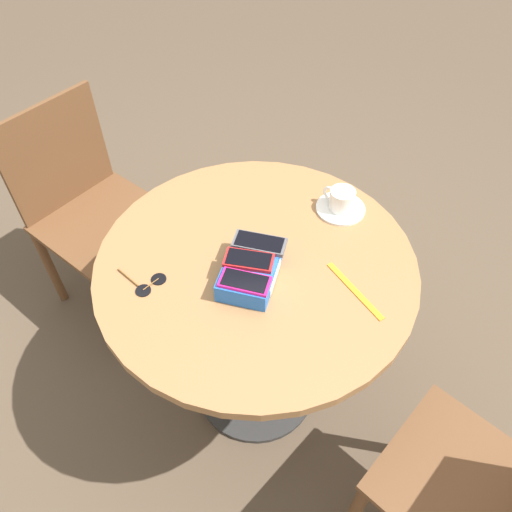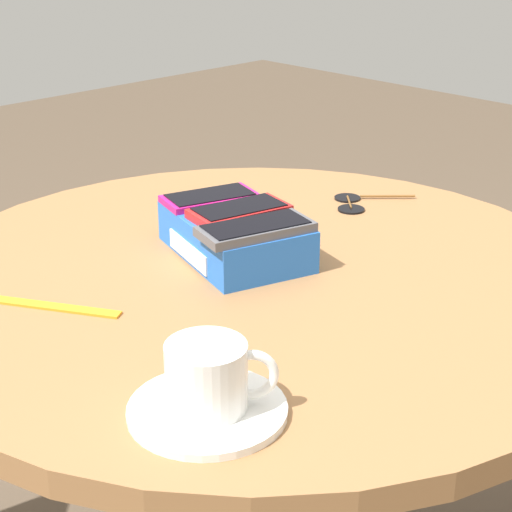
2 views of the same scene
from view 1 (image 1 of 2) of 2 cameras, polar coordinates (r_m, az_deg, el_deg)
ground_plane at (r=1.98m, az=0.00°, el=-14.70°), size 8.00×8.00×0.00m
round_table at (r=1.48m, az=0.00°, el=-4.21°), size 0.89×0.89×0.73m
phone_box at (r=1.31m, az=-0.62°, el=-1.60°), size 0.24×0.19×0.06m
phone_magenta at (r=1.24m, az=-1.29°, el=-2.94°), size 0.10×0.14×0.01m
phone_red at (r=1.29m, az=-0.83°, el=-0.47°), size 0.09×0.14×0.01m
phone_gray at (r=1.33m, az=0.39°, el=1.51°), size 0.10×0.15×0.01m
saucer at (r=1.53m, az=9.62°, el=5.38°), size 0.15×0.15×0.01m
coffee_cup at (r=1.51m, az=9.72°, el=6.45°), size 0.08×0.09×0.06m
lanyard_strap at (r=1.33m, az=11.21°, el=-3.88°), size 0.19×0.12×0.00m
sunglasses at (r=1.34m, az=-12.20°, el=-3.13°), size 0.10×0.13×0.01m
chair_near_window at (r=1.48m, az=24.90°, el=-23.99°), size 0.54×0.54×0.85m
chair_far_side at (r=2.02m, az=-18.14°, el=4.91°), size 0.61×0.61×0.86m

